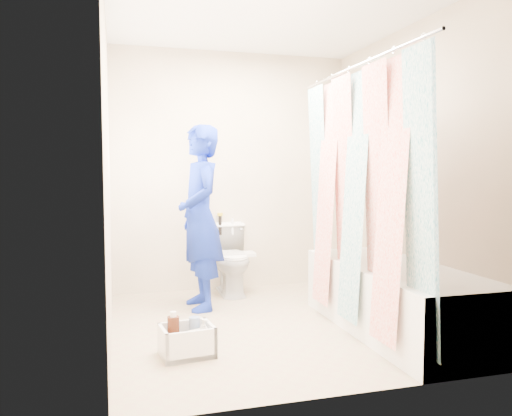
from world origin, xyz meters
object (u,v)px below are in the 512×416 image
object	(u,v)px
plumber	(200,217)
toilet	(231,259)
bathtub	(395,297)
cleaning_caddy	(189,341)

from	to	relation	value
plumber	toilet	bearing A→B (deg)	135.48
bathtub	cleaning_caddy	size ratio (longest dim) A/B	4.82
toilet	plumber	distance (m)	0.75
bathtub	cleaning_caddy	world-z (taller)	bathtub
toilet	cleaning_caddy	xyz separation A→B (m)	(-0.64, -1.57, -0.25)
plumber	bathtub	bearing A→B (deg)	45.83
bathtub	plumber	world-z (taller)	plumber
toilet	bathtub	bearing A→B (deg)	-57.05
bathtub	plumber	size ratio (longest dim) A/B	1.09
bathtub	toilet	size ratio (longest dim) A/B	2.55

